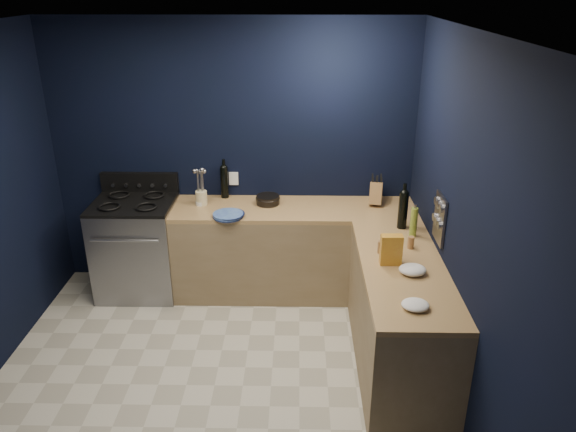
{
  "coord_description": "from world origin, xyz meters",
  "views": [
    {
      "loc": [
        0.63,
        -3.36,
        2.88
      ],
      "look_at": [
        0.55,
        1.0,
        1.0
      ],
      "focal_mm": 34.2,
      "sensor_mm": 36.0,
      "label": 1
    }
  ],
  "objects_px": {
    "gas_range": "(138,248)",
    "knife_block": "(376,193)",
    "plate_stack": "(228,215)",
    "crouton_bag": "(391,250)",
    "utensil_crock": "(201,198)"
  },
  "relations": [
    {
      "from": "knife_block",
      "to": "crouton_bag",
      "type": "bearing_deg",
      "value": -81.86
    },
    {
      "from": "gas_range",
      "to": "utensil_crock",
      "type": "relative_size",
      "value": 6.69
    },
    {
      "from": "gas_range",
      "to": "knife_block",
      "type": "bearing_deg",
      "value": 3.31
    },
    {
      "from": "gas_range",
      "to": "knife_block",
      "type": "height_order",
      "value": "knife_block"
    },
    {
      "from": "utensil_crock",
      "to": "crouton_bag",
      "type": "relative_size",
      "value": 0.58
    },
    {
      "from": "knife_block",
      "to": "utensil_crock",
      "type": "bearing_deg",
      "value": -167.81
    },
    {
      "from": "knife_block",
      "to": "crouton_bag",
      "type": "relative_size",
      "value": 0.89
    },
    {
      "from": "crouton_bag",
      "to": "plate_stack",
      "type": "bearing_deg",
      "value": 145.85
    },
    {
      "from": "plate_stack",
      "to": "utensil_crock",
      "type": "distance_m",
      "value": 0.42
    },
    {
      "from": "crouton_bag",
      "to": "knife_block",
      "type": "bearing_deg",
      "value": 86.85
    },
    {
      "from": "gas_range",
      "to": "plate_stack",
      "type": "height_order",
      "value": "plate_stack"
    },
    {
      "from": "plate_stack",
      "to": "utensil_crock",
      "type": "height_order",
      "value": "utensil_crock"
    },
    {
      "from": "gas_range",
      "to": "crouton_bag",
      "type": "bearing_deg",
      "value": -25.66
    },
    {
      "from": "plate_stack",
      "to": "knife_block",
      "type": "relative_size",
      "value": 1.31
    },
    {
      "from": "gas_range",
      "to": "plate_stack",
      "type": "distance_m",
      "value": 1.06
    }
  ]
}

